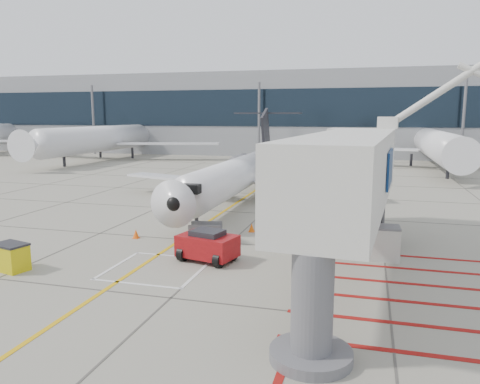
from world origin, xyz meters
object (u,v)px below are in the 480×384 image
(spill_bin, at_px, (11,257))
(regional_jet, at_px, (227,160))
(pushback_tug, at_px, (208,245))
(jet_bridge, at_px, (348,184))

(spill_bin, bearing_deg, regional_jet, 86.36)
(regional_jet, bearing_deg, pushback_tug, -77.78)
(jet_bridge, bearing_deg, regional_jet, 129.52)
(regional_jet, height_order, pushback_tug, regional_jet)
(pushback_tug, distance_m, spill_bin, 8.80)
(regional_jet, xyz_separation_m, jet_bridge, (9.12, -13.12, 0.42))
(pushback_tug, height_order, spill_bin, pushback_tug)
(regional_jet, height_order, jet_bridge, jet_bridge)
(regional_jet, bearing_deg, jet_bridge, -55.41)
(jet_bridge, xyz_separation_m, pushback_tug, (-6.44, 0.98, -3.30))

